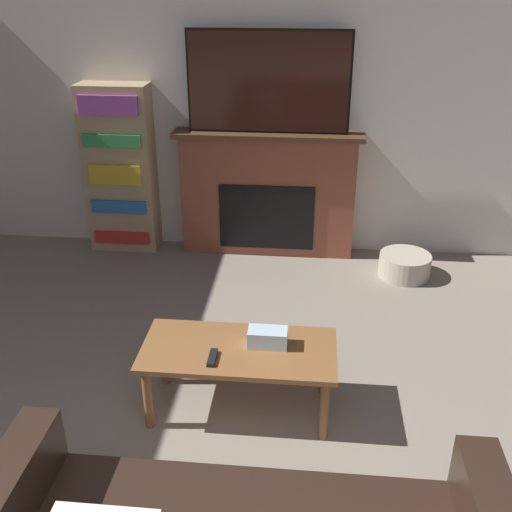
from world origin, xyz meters
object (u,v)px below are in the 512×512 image
object	(u,v)px
fireplace	(268,194)
storage_basket	(405,265)
coffee_table	(239,356)
bookshelf	(120,170)
tv	(269,82)

from	to	relation	value
fireplace	storage_basket	distance (m)	1.32
coffee_table	bookshelf	size ratio (longest dim) A/B	0.74
bookshelf	storage_basket	xyz separation A→B (m)	(2.47, -0.35, -0.64)
coffee_table	storage_basket	size ratio (longest dim) A/B	2.57
coffee_table	storage_basket	bearing A→B (deg)	56.95
coffee_table	bookshelf	bearing A→B (deg)	121.32
coffee_table	bookshelf	world-z (taller)	bookshelf
bookshelf	coffee_table	bearing A→B (deg)	-58.68
tv	storage_basket	distance (m)	1.86
storage_basket	fireplace	bearing A→B (deg)	162.24
tv	storage_basket	xyz separation A→B (m)	(1.18, -0.36, -1.40)
coffee_table	storage_basket	world-z (taller)	coffee_table
tv	coffee_table	world-z (taller)	tv
storage_basket	tv	bearing A→B (deg)	163.13
tv	coffee_table	bearing A→B (deg)	-89.71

